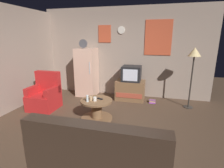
{
  "coord_description": "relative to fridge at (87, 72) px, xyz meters",
  "views": [
    {
      "loc": [
        1.04,
        -2.99,
        1.84
      ],
      "look_at": [
        0.02,
        0.9,
        0.75
      ],
      "focal_mm": 28.04,
      "sensor_mm": 36.0,
      "label": 1
    }
  ],
  "objects": [
    {
      "name": "wall_with_art",
      "position": [
        1.13,
        0.36,
        0.61
      ],
      "size": [
        5.2,
        0.12,
        2.71
      ],
      "color": "gray",
      "rests_on": "ground_plane"
    },
    {
      "name": "mug_ceramic_tan",
      "position": [
        0.77,
        -1.63,
        -0.24
      ],
      "size": [
        0.08,
        0.08,
        0.09
      ],
      "primitive_type": "cylinder",
      "color": "tan",
      "rests_on": "coffee_table"
    },
    {
      "name": "remote_control",
      "position": [
        0.95,
        -1.52,
        -0.28
      ],
      "size": [
        0.15,
        0.1,
        0.02
      ],
      "primitive_type": "cube",
      "rotation": [
        0.0,
        0.0,
        -0.42
      ],
      "color": "black",
      "rests_on": "coffee_table"
    },
    {
      "name": "fridge",
      "position": [
        0.0,
        0.0,
        0.0
      ],
      "size": [
        0.6,
        0.62,
        1.77
      ],
      "color": "beige",
      "rests_on": "ground_plane"
    },
    {
      "name": "couch",
      "position": [
        1.53,
        -3.26,
        -0.44
      ],
      "size": [
        1.7,
        0.8,
        0.92
      ],
      "color": "#38281E",
      "rests_on": "ground_plane"
    },
    {
      "name": "coffee_table",
      "position": [
        0.88,
        -1.59,
        -0.52
      ],
      "size": [
        0.72,
        0.72,
        0.47
      ],
      "color": "brown",
      "rests_on": "ground_plane"
    },
    {
      "name": "armchair",
      "position": [
        -0.65,
        -1.33,
        -0.42
      ],
      "size": [
        0.68,
        0.68,
        0.96
      ],
      "color": "red",
      "rests_on": "ground_plane"
    },
    {
      "name": "ground_plane",
      "position": [
        1.13,
        -2.09,
        -0.75
      ],
      "size": [
        12.0,
        12.0,
        0.0
      ],
      "primitive_type": "plane",
      "color": "#4C3828"
    },
    {
      "name": "book_stack",
      "position": [
        2.09,
        -0.2,
        -0.72
      ],
      "size": [
        0.18,
        0.18,
        0.08
      ],
      "color": "purple",
      "rests_on": "ground_plane"
    },
    {
      "name": "mug_ceramic_white",
      "position": [
        0.87,
        -1.65,
        -0.24
      ],
      "size": [
        0.08,
        0.08,
        0.09
      ],
      "primitive_type": "cylinder",
      "color": "silver",
      "rests_on": "coffee_table"
    },
    {
      "name": "tv_stand",
      "position": [
        1.42,
        -0.1,
        -0.46
      ],
      "size": [
        0.84,
        0.53,
        0.58
      ],
      "color": "brown",
      "rests_on": "ground_plane"
    },
    {
      "name": "crt_tv",
      "position": [
        1.44,
        -0.1,
        0.05
      ],
      "size": [
        0.54,
        0.51,
        0.44
      ],
      "color": "black",
      "rests_on": "tv_stand"
    },
    {
      "name": "standing_lamp",
      "position": [
        3.04,
        -0.31,
        0.6
      ],
      "size": [
        0.32,
        0.32,
        1.59
      ],
      "color": "#332D28",
      "rests_on": "ground_plane"
    },
    {
      "name": "wine_glass",
      "position": [
        0.73,
        -1.74,
        -0.21
      ],
      "size": [
        0.05,
        0.05,
        0.15
      ],
      "primitive_type": "cylinder",
      "color": "silver",
      "rests_on": "coffee_table"
    }
  ]
}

